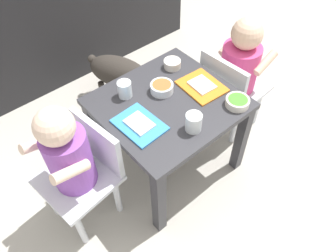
% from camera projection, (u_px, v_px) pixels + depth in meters
% --- Properties ---
extents(ground_plane, '(7.00, 7.00, 0.00)m').
position_uv_depth(ground_plane, '(168.00, 163.00, 1.70)').
color(ground_plane, '#B2ADA3').
extents(dining_table, '(0.56, 0.53, 0.44)m').
position_uv_depth(dining_table, '(168.00, 115.00, 1.43)').
color(dining_table, '#333338').
rests_on(dining_table, ground).
extents(seated_child_left, '(0.31, 0.31, 0.66)m').
position_uv_depth(seated_child_left, '(72.00, 157.00, 1.22)').
color(seated_child_left, silver).
rests_on(seated_child_left, ground).
extents(seated_child_right, '(0.29, 0.29, 0.64)m').
position_uv_depth(seated_child_right, '(238.00, 66.00, 1.59)').
color(seated_child_right, silver).
rests_on(seated_child_right, ground).
extents(dog, '(0.32, 0.48, 0.31)m').
position_uv_depth(dog, '(125.00, 74.00, 1.87)').
color(dog, '#332D28').
rests_on(dog, ground).
extents(food_tray_left, '(0.16, 0.20, 0.02)m').
position_uv_depth(food_tray_left, '(139.00, 124.00, 1.28)').
color(food_tray_left, '#388CD8').
rests_on(food_tray_left, dining_table).
extents(food_tray_right, '(0.17, 0.20, 0.02)m').
position_uv_depth(food_tray_right, '(202.00, 86.00, 1.43)').
color(food_tray_right, orange).
rests_on(food_tray_right, dining_table).
extents(water_cup_left, '(0.06, 0.06, 0.07)m').
position_uv_depth(water_cup_left, '(193.00, 123.00, 1.25)').
color(water_cup_left, white).
rests_on(water_cup_left, dining_table).
extents(water_cup_right, '(0.06, 0.06, 0.07)m').
position_uv_depth(water_cup_right, '(125.00, 90.00, 1.37)').
color(water_cup_right, white).
rests_on(water_cup_right, dining_table).
extents(cereal_bowl_right_side, '(0.10, 0.10, 0.04)m').
position_uv_depth(cereal_bowl_right_side, '(162.00, 88.00, 1.40)').
color(cereal_bowl_right_side, white).
rests_on(cereal_bowl_right_side, dining_table).
extents(veggie_bowl_far, '(0.10, 0.10, 0.03)m').
position_uv_depth(veggie_bowl_far, '(237.00, 102.00, 1.35)').
color(veggie_bowl_far, silver).
rests_on(veggie_bowl_far, dining_table).
extents(veggie_bowl_near, '(0.08, 0.08, 0.04)m').
position_uv_depth(veggie_bowl_near, '(172.00, 64.00, 1.51)').
color(veggie_bowl_near, silver).
rests_on(veggie_bowl_near, dining_table).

